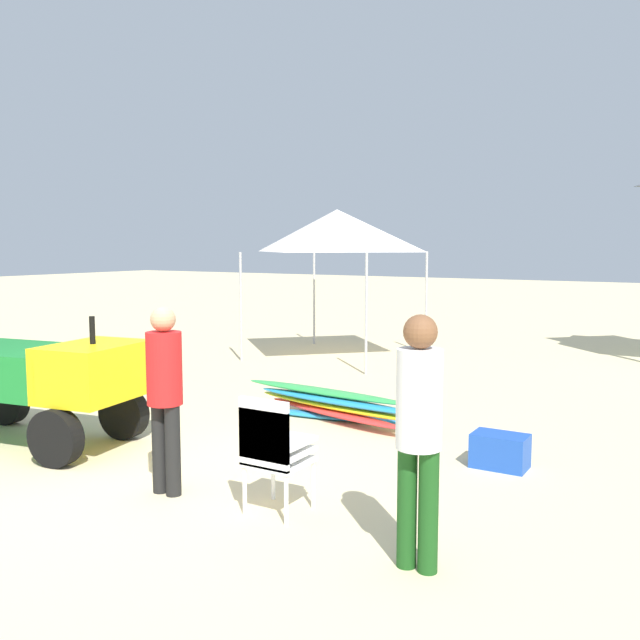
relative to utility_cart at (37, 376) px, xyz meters
name	(u,v)px	position (x,y,z in m)	size (l,w,h in m)	color
ground	(143,476)	(1.81, -0.19, -0.78)	(80.00, 80.00, 0.00)	beige
utility_cart	(37,376)	(0.00, 0.00, 0.00)	(2.71, 1.65, 1.50)	#197A2D
stacked_plastic_chairs	(273,445)	(3.48, -0.33, -0.18)	(0.48, 0.48, 1.02)	white
surfboard_pile	(332,405)	(2.33, 2.64, -0.58)	(2.77, 0.83, 0.40)	#268CCC
lifeguard_near_left	(165,387)	(2.35, -0.41, 0.20)	(0.32, 0.32, 1.72)	black
lifeguard_near_center	(419,424)	(4.89, -0.61, 0.26)	(0.32, 0.32, 1.80)	#194C19
popup_canopy	(337,231)	(-0.11, 7.07, 1.75)	(2.78, 2.78, 2.96)	#B2B2B7
cooler_box	(500,451)	(4.75, 1.88, -0.61)	(0.55, 0.35, 0.35)	blue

